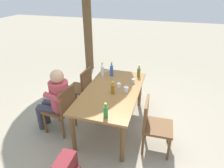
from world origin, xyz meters
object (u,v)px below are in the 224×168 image
(cup_glass, at_px, (126,89))
(table_knife, at_px, (109,69))
(chair_near_left, at_px, (153,123))
(backpack_by_near_side, at_px, (116,82))
(person_in_white_shirt, at_px, (56,98))
(cup_white, at_px, (119,85))
(bottle_olive, at_px, (139,72))
(chair_far_left, at_px, (63,107))
(bottle_blue, at_px, (112,70))
(bottle_green, at_px, (106,111))
(bottle_clear, at_px, (102,70))
(dining_table, at_px, (112,94))
(cup_steel, at_px, (133,81))
(bottle_amber, at_px, (113,88))
(chair_far_right, at_px, (82,87))

(cup_glass, bearing_deg, table_knife, 33.27)
(chair_near_left, xyz_separation_m, backpack_by_near_side, (1.70, 1.04, -0.26))
(person_in_white_shirt, height_order, cup_white, person_in_white_shirt)
(bottle_olive, xyz_separation_m, backpack_by_near_side, (0.62, 0.63, -0.61))
(chair_far_left, relative_size, bottle_blue, 2.97)
(bottle_green, distance_m, cup_white, 0.89)
(person_in_white_shirt, bearing_deg, chair_far_left, -94.92)
(chair_near_left, xyz_separation_m, bottle_clear, (0.92, 1.12, 0.36))
(person_in_white_shirt, bearing_deg, bottle_blue, -36.15)
(chair_far_left, xyz_separation_m, cup_white, (0.53, -0.85, 0.29))
(bottle_olive, height_order, cup_white, bottle_olive)
(backpack_by_near_side, bearing_deg, person_in_white_shirt, 160.60)
(cup_glass, xyz_separation_m, backpack_by_near_side, (1.29, 0.52, -0.55))
(dining_table, distance_m, bottle_green, 0.79)
(bottle_clear, xyz_separation_m, cup_steel, (-0.15, -0.65, -0.08))
(bottle_olive, bearing_deg, table_knife, 75.02)
(person_in_white_shirt, distance_m, bottle_olive, 1.64)
(bottle_blue, bearing_deg, chair_near_left, -135.65)
(dining_table, xyz_separation_m, chair_near_left, (-0.40, -0.77, -0.16))
(chair_far_left, relative_size, bottle_amber, 3.94)
(cup_glass, height_order, cup_white, cup_glass)
(dining_table, relative_size, cup_steel, 20.95)
(bottle_clear, bearing_deg, cup_steel, -103.10)
(cup_steel, height_order, table_knife, cup_steel)
(chair_far_right, distance_m, table_knife, 0.70)
(cup_glass, height_order, cup_steel, cup_glass)
(bottle_clear, bearing_deg, bottle_green, -159.33)
(table_knife, bearing_deg, bottle_olive, -104.98)
(person_in_white_shirt, bearing_deg, cup_steel, -56.78)
(bottle_blue, distance_m, backpack_by_near_side, 0.97)
(cup_white, xyz_separation_m, backpack_by_near_side, (1.17, 0.37, -0.54))
(bottle_amber, bearing_deg, person_in_white_shirt, 107.79)
(chair_far_left, bearing_deg, cup_white, -58.08)
(table_knife, bearing_deg, chair_near_left, -139.33)
(bottle_amber, bearing_deg, bottle_blue, 17.89)
(bottle_amber, height_order, bottle_olive, bottle_olive)
(backpack_by_near_side, bearing_deg, chair_near_left, -148.40)
(chair_far_right, xyz_separation_m, bottle_olive, (0.29, -1.12, 0.35))
(chair_near_left, relative_size, bottle_clear, 3.11)
(chair_far_right, relative_size, chair_near_left, 1.00)
(bottle_green, xyz_separation_m, table_knife, (1.62, 0.44, -0.09))
(chair_far_right, distance_m, bottle_olive, 1.21)
(bottle_amber, relative_size, cup_steel, 2.64)
(dining_table, distance_m, cup_white, 0.20)
(dining_table, distance_m, cup_glass, 0.28)
(bottle_blue, relative_size, cup_glass, 3.19)
(bottle_amber, bearing_deg, cup_steel, -28.18)
(chair_near_left, height_order, bottle_clear, bottle_clear)
(person_in_white_shirt, bearing_deg, chair_near_left, -90.07)
(dining_table, xyz_separation_m, bottle_clear, (0.52, 0.35, 0.20))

